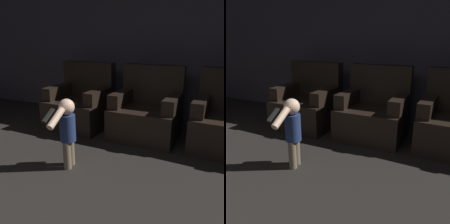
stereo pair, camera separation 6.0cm
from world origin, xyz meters
The scene contains 4 objects.
wall_back centered at (0.00, 4.50, 1.30)m, with size 8.40×0.05×2.60m.
armchair_left centered at (-0.97, 3.63, 0.35)m, with size 0.96×0.87×1.02m.
armchair_middle centered at (0.14, 3.63, 0.35)m, with size 0.93×0.84×1.02m.
person_toddler centered at (-0.39, 2.38, 0.47)m, with size 0.17×0.55×0.79m.
Camera 2 is at (1.14, 0.28, 1.42)m, focal length 40.00 mm.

